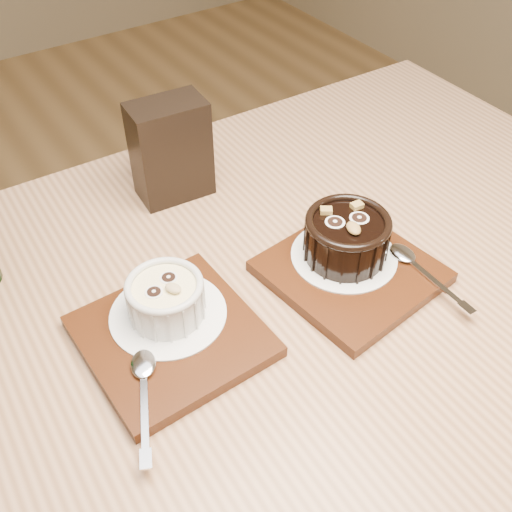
{
  "coord_description": "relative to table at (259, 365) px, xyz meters",
  "views": [
    {
      "loc": [
        -0.07,
        -0.43,
        1.27
      ],
      "look_at": [
        0.2,
        -0.03,
        0.81
      ],
      "focal_mm": 42.0,
      "sensor_mm": 36.0,
      "label": 1
    }
  ],
  "objects": [
    {
      "name": "table",
      "position": [
        0.0,
        0.0,
        0.0
      ],
      "size": [
        1.22,
        0.83,
        0.75
      ],
      "rotation": [
        0.0,
        0.0,
        -0.02
      ],
      "color": "#8D5F3D",
      "rests_on": "ground"
    },
    {
      "name": "tray_left",
      "position": [
        -0.1,
        0.02,
        0.1
      ],
      "size": [
        0.18,
        0.18,
        0.01
      ],
      "primitive_type": "cube",
      "rotation": [
        0.0,
        0.0,
        0.03
      ],
      "color": "#451E0B",
      "rests_on": "table"
    },
    {
      "name": "doily_left",
      "position": [
        -0.09,
        0.05,
        0.11
      ],
      "size": [
        0.13,
        0.13,
        0.0
      ],
      "primitive_type": "cylinder",
      "color": "white",
      "rests_on": "tray_left"
    },
    {
      "name": "ramekin_white",
      "position": [
        -0.09,
        0.05,
        0.13
      ],
      "size": [
        0.08,
        0.08,
        0.05
      ],
      "rotation": [
        0.0,
        0.0,
        0.43
      ],
      "color": "silver",
      "rests_on": "doily_left"
    },
    {
      "name": "spoon_left",
      "position": [
        -0.16,
        -0.03,
        0.11
      ],
      "size": [
        0.08,
        0.13,
        0.01
      ],
      "primitive_type": null,
      "rotation": [
        0.0,
        0.0,
        -0.43
      ],
      "color": "white",
      "rests_on": "tray_left"
    },
    {
      "name": "tray_right",
      "position": [
        0.13,
        -0.01,
        0.1
      ],
      "size": [
        0.2,
        0.2,
        0.01
      ],
      "primitive_type": "cube",
      "rotation": [
        0.0,
        0.0,
        0.11
      ],
      "color": "#451E0B",
      "rests_on": "table"
    },
    {
      "name": "doily_right",
      "position": [
        0.13,
        0.01,
        0.11
      ],
      "size": [
        0.13,
        0.13,
        0.0
      ],
      "primitive_type": "cylinder",
      "color": "white",
      "rests_on": "tray_right"
    },
    {
      "name": "ramekin_dark",
      "position": [
        0.13,
        0.01,
        0.14
      ],
      "size": [
        0.1,
        0.1,
        0.06
      ],
      "rotation": [
        0.0,
        0.0,
        -0.34
      ],
      "color": "black",
      "rests_on": "doily_right"
    },
    {
      "name": "spoon_right",
      "position": [
        0.19,
        -0.06,
        0.11
      ],
      "size": [
        0.03,
        0.13,
        0.01
      ],
      "primitive_type": null,
      "rotation": [
        0.0,
        0.0,
        -0.03
      ],
      "color": "white",
      "rests_on": "tray_right"
    },
    {
      "name": "condiment_stand",
      "position": [
        0.03,
        0.26,
        0.16
      ],
      "size": [
        0.1,
        0.07,
        0.14
      ],
      "primitive_type": "cube",
      "rotation": [
        0.0,
        0.0,
        -0.08
      ],
      "color": "black",
      "rests_on": "table"
    }
  ]
}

